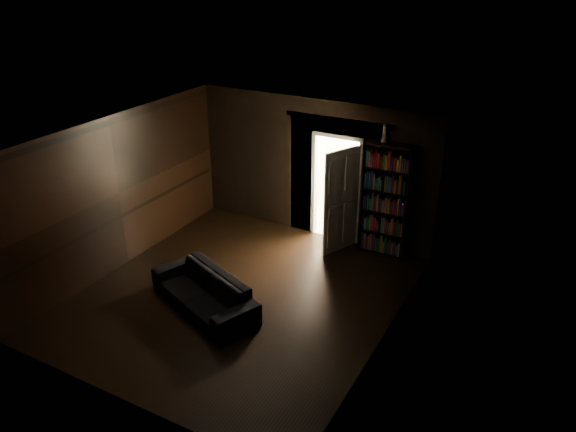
% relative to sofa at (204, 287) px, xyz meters
% --- Properties ---
extents(ground, '(5.50, 5.50, 0.00)m').
position_rel_sofa_xyz_m(ground, '(0.34, 0.53, -0.40)').
color(ground, black).
rests_on(ground, ground).
extents(room_walls, '(5.02, 5.61, 2.84)m').
position_rel_sofa_xyz_m(room_walls, '(0.33, 1.61, 1.29)').
color(room_walls, black).
rests_on(room_walls, ground).
extents(kitchen_alcove, '(2.20, 1.80, 2.60)m').
position_rel_sofa_xyz_m(kitchen_alcove, '(0.84, 4.41, 0.81)').
color(kitchen_alcove, beige).
rests_on(kitchen_alcove, ground).
extents(sofa, '(2.25, 1.60, 0.79)m').
position_rel_sofa_xyz_m(sofa, '(0.00, 0.00, 0.00)').
color(sofa, black).
rests_on(sofa, ground).
extents(bookshelf, '(0.95, 0.64, 2.20)m').
position_rel_sofa_xyz_m(bookshelf, '(1.92, 3.12, 0.70)').
color(bookshelf, black).
rests_on(bookshelf, ground).
extents(refrigerator, '(0.94, 0.91, 1.65)m').
position_rel_sofa_xyz_m(refrigerator, '(1.16, 4.64, 0.43)').
color(refrigerator, white).
rests_on(refrigerator, ground).
extents(door, '(0.39, 0.80, 2.05)m').
position_rel_sofa_xyz_m(door, '(1.14, 2.88, 0.63)').
color(door, white).
rests_on(door, ground).
extents(figurine, '(0.13, 0.13, 0.33)m').
position_rel_sofa_xyz_m(figurine, '(1.77, 3.20, 1.97)').
color(figurine, silver).
rests_on(figurine, bookshelf).
extents(bottles, '(0.63, 0.17, 0.25)m').
position_rel_sofa_xyz_m(bottles, '(1.23, 4.52, 1.38)').
color(bottles, black).
rests_on(bottles, refrigerator).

